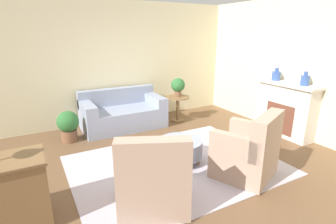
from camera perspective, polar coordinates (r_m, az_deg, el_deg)
name	(u,v)px	position (r m, az deg, el deg)	size (l,w,h in m)	color
ground_plane	(176,165)	(4.40, 1.75, -11.52)	(16.00, 16.00, 0.00)	brown
wall_back	(118,63)	(6.43, -10.81, 10.45)	(9.37, 0.12, 2.80)	beige
wall_right	(303,69)	(5.97, 27.31, 8.39)	(0.12, 9.76, 2.80)	beige
rug	(176,165)	(4.40, 1.75, -11.46)	(3.28, 2.47, 0.01)	#BCB2C1
couch	(123,114)	(6.07, -9.86, -0.35)	(1.81, 0.97, 0.85)	#8E99B2
armchair_left	(153,180)	(3.28, -3.21, -14.55)	(1.08, 1.06, 1.01)	tan
armchair_right	(249,152)	(4.12, 17.17, -8.42)	(1.08, 1.06, 1.01)	tan
ottoman_table	(180,148)	(4.39, 2.66, -7.81)	(0.74, 0.74, 0.39)	#8E99B2
side_table	(178,104)	(6.37, 2.15, 1.72)	(0.56, 0.56, 0.61)	olive
fireplace	(286,108)	(5.97, 24.31, 0.77)	(0.44, 1.30, 1.12)	silver
vase_mantel_near	(276,75)	(6.03, 22.48, 7.38)	(0.17, 0.17, 0.26)	#38569E
vase_mantel_far	(305,80)	(5.64, 27.64, 6.19)	(0.16, 0.16, 0.27)	#38569E
potted_plant_on_side_table	(178,86)	(6.27, 2.19, 5.72)	(0.33, 0.33, 0.45)	brown
potted_plant_floor	(68,125)	(5.55, -20.91, -2.61)	(0.42, 0.42, 0.63)	brown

